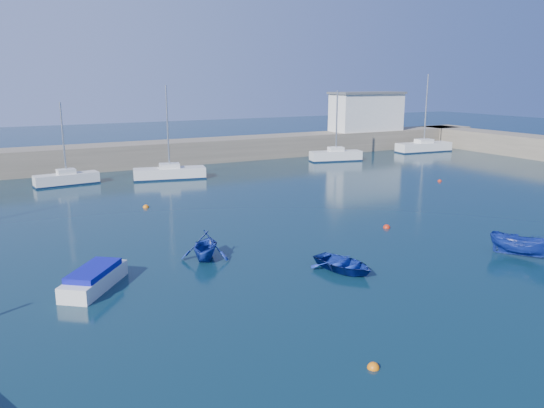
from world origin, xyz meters
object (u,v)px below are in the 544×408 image
sailboat_6 (170,173)px  dinghy_right (522,246)px  motorboat_1 (94,279)px  dinghy_center (344,264)px  dinghy_left (205,246)px  harbor_office (366,113)px  sailboat_7 (336,155)px  sailboat_5 (67,179)px  sailboat_8 (424,147)px

sailboat_6 → dinghy_right: 33.38m
sailboat_6 → motorboat_1: size_ratio=2.19×
dinghy_center → dinghy_left: 7.42m
dinghy_center → sailboat_6: bearing=75.8°
harbor_office → dinghy_center: harbor_office is taller
dinghy_center → dinghy_left: size_ratio=1.15×
motorboat_1 → dinghy_center: (11.56, -3.56, -0.11)m
sailboat_7 → sailboat_6: bearing=109.0°
sailboat_6 → dinghy_right: size_ratio=2.65×
harbor_office → sailboat_5: size_ratio=1.33×
harbor_office → sailboat_7: 12.98m
sailboat_7 → sailboat_8: size_ratio=0.81×
sailboat_8 → dinghy_center: sailboat_8 is taller
dinghy_left → dinghy_right: dinghy_left is taller
dinghy_left → sailboat_5: bearing=129.4°
dinghy_right → motorboat_1: bearing=137.0°
motorboat_1 → sailboat_8: bearing=68.8°
sailboat_6 → sailboat_8: (36.52, 3.55, 0.07)m
sailboat_8 → dinghy_center: bearing=136.9°
sailboat_8 → dinghy_left: sailboat_8 is taller
harbor_office → dinghy_right: 46.64m
sailboat_5 → sailboat_6: sailboat_6 is taller
sailboat_8 → dinghy_left: (-42.14, -27.73, 0.10)m
harbor_office → sailboat_8: 9.04m
dinghy_center → sailboat_7: bearing=41.8°
motorboat_1 → dinghy_right: 22.32m
sailboat_5 → sailboat_6: (9.32, -1.48, 0.02)m
sailboat_7 → motorboat_1: sailboat_7 is taller
harbor_office → motorboat_1: bearing=-140.8°
motorboat_1 → sailboat_6: bearing=103.2°
sailboat_6 → sailboat_7: sailboat_6 is taller
sailboat_7 → dinghy_right: sailboat_7 is taller
sailboat_8 → motorboat_1: (-48.16, -29.10, -0.21)m
sailboat_6 → harbor_office: bearing=-61.2°
dinghy_left → dinghy_right: (15.36, -7.74, -0.13)m
harbor_office → dinghy_right: (-21.37, -41.22, -4.45)m
sailboat_5 → harbor_office: bearing=-85.4°
motorboat_1 → dinghy_center: 12.09m
dinghy_right → dinghy_left: bearing=126.9°
harbor_office → sailboat_7: bearing=-144.4°
harbor_office → sailboat_8: sailboat_8 is taller
motorboat_1 → dinghy_center: size_ratio=1.20×
motorboat_1 → dinghy_left: dinghy_left is taller
sailboat_5 → dinghy_center: bearing=-169.5°
sailboat_8 → dinghy_left: size_ratio=3.44×
dinghy_left → harbor_office: bearing=73.6°
dinghy_center → dinghy_right: bearing=-30.0°
sailboat_6 → sailboat_8: bearing=-72.2°
sailboat_6 → sailboat_7: (21.20, 2.21, 0.06)m
sailboat_7 → sailboat_8: bearing=-71.9°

